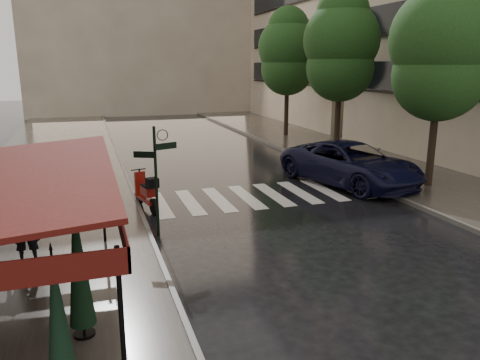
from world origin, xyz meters
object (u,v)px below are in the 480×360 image
parked_car (351,164)px  parasol_back (57,310)px  scooter (147,193)px  parasol_front (78,263)px  pedestrian_with_umbrella (22,196)px

parked_car → parasol_back: (-10.50, -9.33, 0.41)m
scooter → parasol_front: size_ratio=0.75×
parasol_front → pedestrian_with_umbrella: bearing=108.6°
parasol_back → pedestrian_with_umbrella: bearing=101.0°
scooter → parasol_back: (-2.32, -8.46, 0.68)m
parasol_front → parasol_back: parasol_front is taller
scooter → parasol_front: parasol_front is taller
scooter → parked_car: 8.23m
pedestrian_with_umbrella → parasol_back: 4.85m
scooter → parasol_back: bearing=-118.4°
pedestrian_with_umbrella → parasol_front: size_ratio=0.99×
pedestrian_with_umbrella → scooter: size_ratio=1.33×
scooter → parked_car: size_ratio=0.31×
pedestrian_with_umbrella → parasol_front: bearing=-71.4°
pedestrian_with_umbrella → parked_car: size_ratio=0.41×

